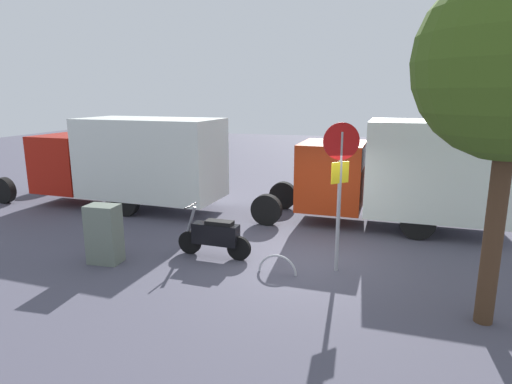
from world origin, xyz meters
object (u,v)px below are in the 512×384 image
object	(u,v)px
motorcycle	(215,236)
bike_rack_hoop	(277,273)
box_truck_far	(127,159)
utility_cabinet	(104,234)
box_truck_near	(400,170)
stop_sign	(340,174)

from	to	relation	value
motorcycle	bike_rack_hoop	distance (m)	1.78
box_truck_far	motorcycle	xyz separation A→B (m)	(-4.41, 3.54, -1.11)
box_truck_far	utility_cabinet	size ratio (longest dim) A/B	6.14
box_truck_near	box_truck_far	bearing A→B (deg)	2.94
box_truck_near	box_truck_far	size ratio (longest dim) A/B	0.84
motorcycle	utility_cabinet	distance (m)	2.47
box_truck_near	motorcycle	xyz separation A→B (m)	(4.16, 3.59, -1.12)
box_truck_near	motorcycle	bearing A→B (deg)	43.39
stop_sign	utility_cabinet	world-z (taller)	stop_sign
utility_cabinet	bike_rack_hoop	size ratio (longest dim) A/B	1.57
motorcycle	stop_sign	world-z (taller)	stop_sign
motorcycle	utility_cabinet	xyz separation A→B (m)	(2.27, 0.97, 0.15)
box_truck_far	utility_cabinet	bearing A→B (deg)	119.02
motorcycle	utility_cabinet	size ratio (longest dim) A/B	1.36
box_truck_near	box_truck_far	distance (m)	8.56
stop_sign	utility_cabinet	bearing A→B (deg)	10.08
box_truck_far	bike_rack_hoop	distance (m)	7.45
box_truck_far	motorcycle	distance (m)	5.76
box_truck_near	stop_sign	world-z (taller)	stop_sign
utility_cabinet	stop_sign	bearing A→B (deg)	-169.92
box_truck_near	bike_rack_hoop	size ratio (longest dim) A/B	8.08
box_truck_near	utility_cabinet	world-z (taller)	box_truck_near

